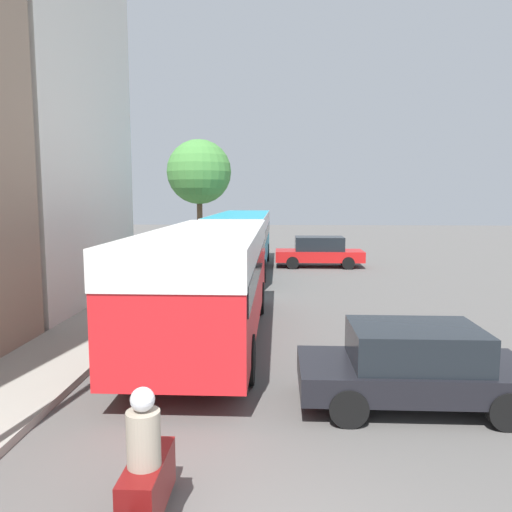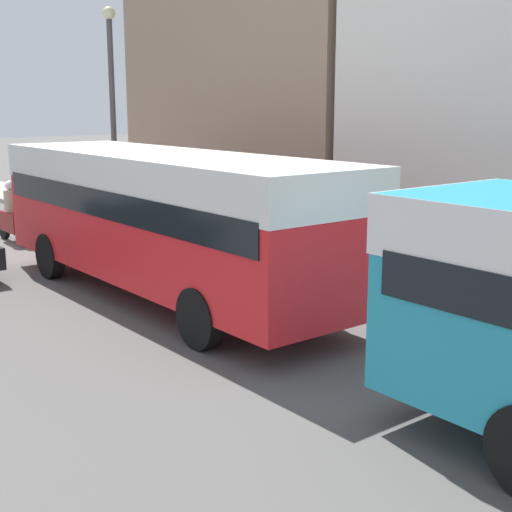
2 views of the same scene
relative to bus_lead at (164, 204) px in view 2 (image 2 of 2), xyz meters
name	(u,v)px [view 2 (image 2 of 2)]	position (x,y,z in m)	size (l,w,h in m)	color
sidewalk	(113,222)	(-3.25, -8.63, -1.80)	(2.20, 120.00, 0.15)	#9E998E
bus_lead	(164,204)	(0.00, 0.00, 0.00)	(2.63, 9.66, 2.88)	red
motorcycle_behind_lead	(13,219)	(0.37, -7.51, -1.20)	(0.38, 2.24, 1.73)	maroon
pedestrian_near_curb	(119,194)	(-3.31, -8.28, -0.87)	(0.33, 0.33, 1.66)	#232838
lamp_post	(112,101)	(-2.50, -6.87, 1.99)	(0.36, 0.36, 6.29)	#47474C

